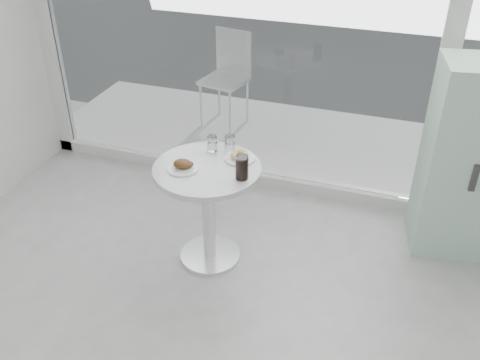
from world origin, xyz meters
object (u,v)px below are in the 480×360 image
at_px(cola_glass, 242,168).
at_px(mint_cabinet, 473,161).
at_px(water_tumbler_b, 230,145).
at_px(water_tumbler_a, 212,144).
at_px(plate_donut, 240,157).
at_px(patio_chair, 228,72).
at_px(main_table, 208,195).
at_px(plate_fritter, 183,166).

bearing_deg(cola_glass, mint_cabinet, 29.71).
relative_size(water_tumbler_b, cola_glass, 0.73).
height_order(mint_cabinet, water_tumbler_a, mint_cabinet).
xyz_separation_m(water_tumbler_a, water_tumbler_b, (0.12, 0.03, 0.00)).
height_order(plate_donut, cola_glass, cola_glass).
bearing_deg(water_tumbler_b, patio_chair, 110.43).
relative_size(plate_donut, water_tumbler_b, 1.77).
relative_size(mint_cabinet, water_tumbler_b, 12.20).
distance_m(main_table, plate_donut, 0.34).
distance_m(main_table, water_tumbler_b, 0.38).
bearing_deg(mint_cabinet, water_tumbler_a, -172.64).
distance_m(mint_cabinet, water_tumbler_b, 1.69).
relative_size(plate_donut, cola_glass, 1.30).
relative_size(main_table, cola_glass, 4.82).
relative_size(mint_cabinet, plate_donut, 6.90).
xyz_separation_m(water_tumbler_b, cola_glass, (0.19, -0.31, 0.03)).
bearing_deg(water_tumbler_a, water_tumbler_b, 16.52).
height_order(patio_chair, water_tumbler_b, patio_chair).
bearing_deg(main_table, water_tumbler_a, 101.60).
distance_m(patio_chair, water_tumbler_b, 1.98).
bearing_deg(water_tumbler_a, mint_cabinet, 17.27).
bearing_deg(patio_chair, plate_donut, -56.08).
bearing_deg(water_tumbler_a, plate_fritter, -107.00).
xyz_separation_m(plate_fritter, cola_glass, (0.40, 0.02, 0.05)).
bearing_deg(water_tumbler_b, plate_fritter, -122.16).
relative_size(main_table, plate_donut, 3.72).
height_order(main_table, water_tumbler_b, water_tumbler_b).
relative_size(patio_chair, water_tumbler_b, 8.15).
xyz_separation_m(plate_fritter, plate_donut, (0.31, 0.24, -0.01)).
height_order(mint_cabinet, cola_glass, mint_cabinet).
bearing_deg(plate_donut, mint_cabinet, 21.24).
height_order(water_tumbler_b, cola_glass, cola_glass).
relative_size(main_table, water_tumbler_b, 6.57).
bearing_deg(patio_chair, main_table, -61.93).
bearing_deg(water_tumbler_a, patio_chair, 106.92).
height_order(plate_fritter, plate_donut, plate_fritter).
distance_m(patio_chair, water_tumbler_a, 1.98).
bearing_deg(mint_cabinet, main_table, -165.78).
relative_size(main_table, patio_chair, 0.81).
height_order(main_table, patio_chair, patio_chair).
xyz_separation_m(patio_chair, water_tumbler_b, (0.69, -1.85, 0.23)).
height_order(main_table, water_tumbler_a, water_tumbler_a).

